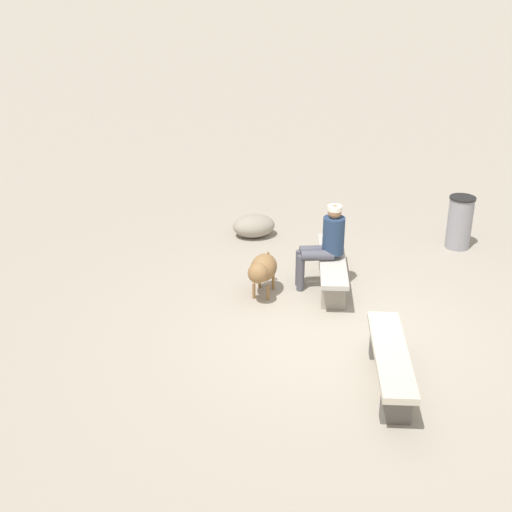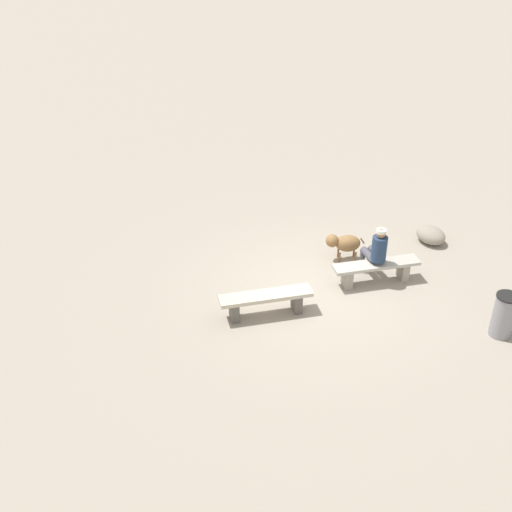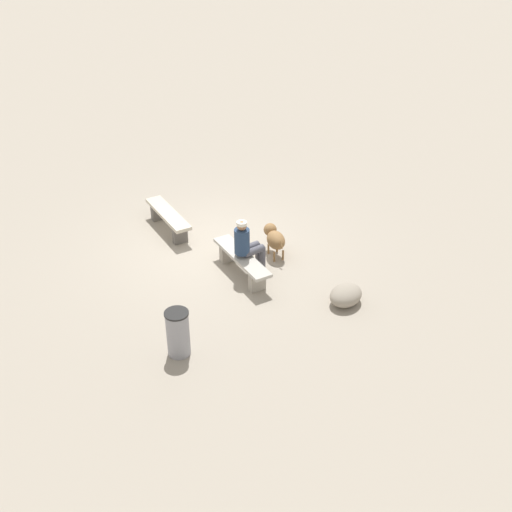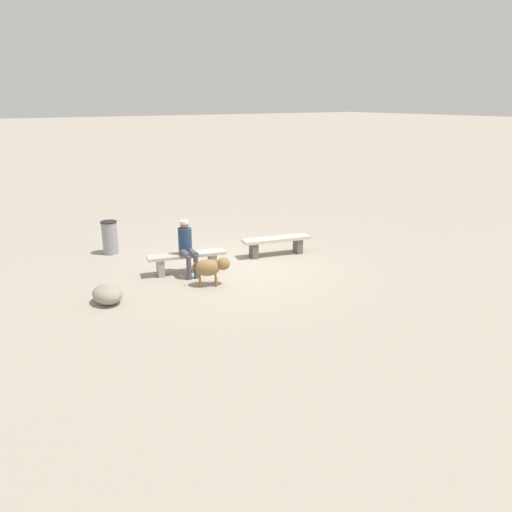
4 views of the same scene
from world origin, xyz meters
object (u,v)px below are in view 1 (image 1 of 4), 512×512
Objects in this scene: dog at (262,269)px; boulder at (254,226)px; bench_right at (332,267)px; seated_person at (325,242)px; bench_left at (390,361)px; trash_bin at (460,222)px.

boulder is at bearing -163.01° from dog.
bench_right is 2.30× the size of dog.
boulder is (2.05, 0.64, -0.52)m from seated_person.
bench_left reaches higher than boulder.
boulder is (2.17, -0.29, -0.23)m from dog.
seated_person is at bearing 14.99° from bench_left.
bench_left is at bearing 144.69° from trash_bin.
trash_bin is at bearing -21.29° from bench_left.
seated_person is 1.58× the size of dog.
dog is at bearing 172.52° from boulder.
dog is 0.92× the size of trash_bin.
bench_left is 4.64m from boulder.
dog is (-0.09, 1.03, 0.09)m from bench_right.
bench_left is 2.28× the size of dog.
bench_right is 2.56× the size of boulder.
dog is 1.11× the size of boulder.
seated_person is 0.97m from dog.
seated_person is 1.75× the size of boulder.
trash_bin is at bearing -61.38° from seated_person.
dog reaches higher than bench_right.
boulder is at bearing 33.68° from bench_right.
trash_bin reaches higher than dog.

